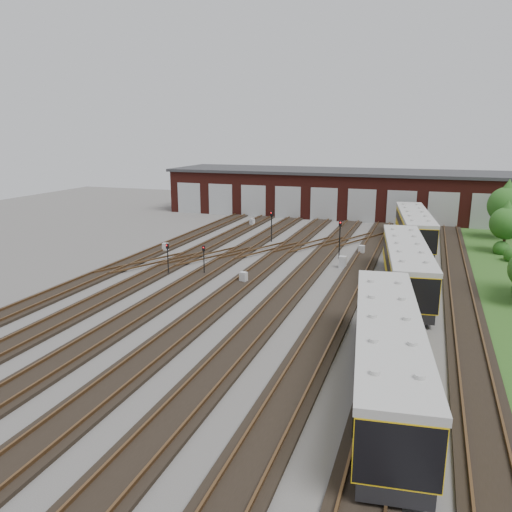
% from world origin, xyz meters
% --- Properties ---
extents(ground, '(120.00, 120.00, 0.00)m').
position_xyz_m(ground, '(0.00, 0.00, 0.00)').
color(ground, '#4B4845').
rests_on(ground, ground).
extents(track_network, '(30.40, 70.00, 0.33)m').
position_xyz_m(track_network, '(-0.17, 0.59, 0.11)').
color(track_network, black).
rests_on(track_network, ground).
extents(maintenance_shed, '(51.00, 12.50, 6.35)m').
position_xyz_m(maintenance_shed, '(-0.01, 39.97, 3.20)').
color(maintenance_shed, '#4B1812').
rests_on(maintenance_shed, ground).
extents(metro_train, '(4.74, 47.88, 3.24)m').
position_xyz_m(metro_train, '(10.00, 5.77, 1.99)').
color(metro_train, black).
rests_on(metro_train, ground).
extents(signal_mast_0, '(0.25, 0.24, 2.49)m').
position_xyz_m(signal_mast_0, '(-5.99, 4.64, 1.61)').
color(signal_mast_0, black).
rests_on(signal_mast_0, ground).
extents(signal_mast_1, '(0.25, 0.23, 2.66)m').
position_xyz_m(signal_mast_1, '(-8.83, 3.70, 1.71)').
color(signal_mast_1, black).
rests_on(signal_mast_1, ground).
extents(signal_mast_2, '(0.31, 0.29, 3.34)m').
position_xyz_m(signal_mast_2, '(-4.59, 18.92, 2.15)').
color(signal_mast_2, black).
rests_on(signal_mast_2, ground).
extents(signal_mast_3, '(0.30, 0.28, 3.62)m').
position_xyz_m(signal_mast_3, '(3.67, 13.79, 2.30)').
color(signal_mast_3, black).
rests_on(signal_mast_3, ground).
extents(relay_cabinet_0, '(0.59, 0.51, 0.90)m').
position_xyz_m(relay_cabinet_0, '(-13.09, 10.85, 0.45)').
color(relay_cabinet_0, '#B3B5B8').
rests_on(relay_cabinet_0, ground).
extents(relay_cabinet_1, '(0.69, 0.64, 0.92)m').
position_xyz_m(relay_cabinet_1, '(-9.69, 26.98, 0.46)').
color(relay_cabinet_1, '#B3B5B8').
rests_on(relay_cabinet_1, ground).
extents(relay_cabinet_2, '(0.63, 0.57, 0.89)m').
position_xyz_m(relay_cabinet_2, '(-2.07, 3.54, 0.45)').
color(relay_cabinet_2, '#B3B5B8').
rests_on(relay_cabinet_2, ground).
extents(relay_cabinet_3, '(0.59, 0.52, 0.89)m').
position_xyz_m(relay_cabinet_3, '(5.44, 16.24, 0.44)').
color(relay_cabinet_3, '#B3B5B8').
rests_on(relay_cabinet_3, ground).
extents(relay_cabinet_4, '(0.63, 0.53, 1.05)m').
position_xyz_m(relay_cabinet_4, '(4.54, 10.63, 0.52)').
color(relay_cabinet_4, '#B3B5B8').
rests_on(relay_cabinet_4, ground).
extents(tree_0, '(4.02, 4.02, 6.66)m').
position_xyz_m(tree_0, '(19.36, 28.62, 4.28)').
color(tree_0, '#362A18').
rests_on(tree_0, ground).
extents(tree_1, '(3.14, 3.14, 5.20)m').
position_xyz_m(tree_1, '(18.55, 21.36, 3.34)').
color(tree_1, '#362A18').
rests_on(tree_1, ground).
extents(bush_1, '(1.53, 1.53, 1.53)m').
position_xyz_m(bush_1, '(18.27, 20.74, 0.77)').
color(bush_1, '#214D16').
rests_on(bush_1, ground).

